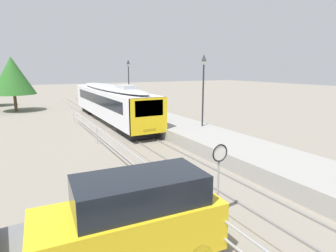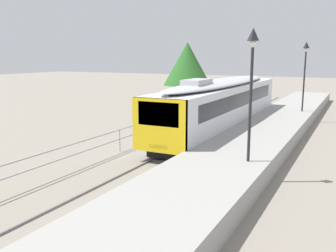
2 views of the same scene
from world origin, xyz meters
TOP-DOWN VIEW (x-y plane):
  - ground_plane at (-3.00, 22.00)m, footprint 160.00×160.00m
  - track_rails at (0.00, 22.00)m, footprint 3.20×60.00m
  - commuter_train at (0.00, 28.40)m, footprint 2.82×18.28m
  - station_platform at (3.25, 22.00)m, footprint 3.90×60.00m
  - platform_lamp_mid_platform at (4.34, 19.16)m, footprint 0.34×0.34m
  - platform_lamp_far_end at (4.34, 35.03)m, footprint 0.34×0.34m
  - speed_limit_sign at (-2.21, 8.91)m, footprint 0.61×0.10m
  - carpark_fence at (-3.30, 12.00)m, footprint 0.06×36.06m
  - parked_van_yellow at (-5.52, 8.32)m, footprint 5.00×2.22m
  - tree_behind_station_far at (-8.31, 41.09)m, footprint 5.09×5.09m

SIDE VIEW (x-z plane):
  - ground_plane at x=-3.00m, z-range 0.00..0.00m
  - track_rails at x=0.00m, z-range -0.04..0.10m
  - station_platform at x=3.25m, z-range 0.00..0.90m
  - carpark_fence at x=-3.30m, z-range 0.28..1.53m
  - parked_van_yellow at x=-5.52m, z-range 0.04..2.55m
  - speed_limit_sign at x=-2.21m, z-range 0.72..3.53m
  - commuter_train at x=0.00m, z-range 0.27..4.01m
  - tree_behind_station_far at x=-8.31m, z-range 1.04..7.67m
  - platform_lamp_mid_platform at x=4.34m, z-range 1.95..7.30m
  - platform_lamp_far_end at x=4.34m, z-range 1.95..7.30m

